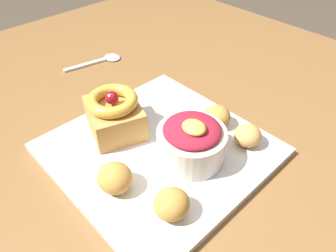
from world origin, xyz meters
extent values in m
cube|color=brown|center=(0.00, 0.00, 0.71)|extent=(1.22, 0.97, 0.04)
cylinder|color=brown|center=(-0.52, 0.39, 0.34)|extent=(0.07, 0.07, 0.69)
cube|color=white|center=(0.00, -0.09, 0.74)|extent=(0.29, 0.29, 0.01)
cube|color=#C68E47|center=(-0.08, -0.12, 0.77)|extent=(0.11, 0.10, 0.05)
torus|color=gold|center=(-0.08, -0.12, 0.80)|extent=(0.10, 0.10, 0.02)
sphere|color=maroon|center=(-0.08, -0.12, 0.81)|extent=(0.02, 0.02, 0.02)
cylinder|color=silver|center=(0.05, -0.07, 0.77)|extent=(0.10, 0.10, 0.05)
ellipsoid|color=#A31E33|center=(0.05, -0.07, 0.79)|extent=(0.08, 0.08, 0.02)
ellipsoid|color=#E5CC56|center=(0.05, -0.08, 0.81)|extent=(0.03, 0.03, 0.01)
ellipsoid|color=gold|center=(0.10, -0.16, 0.76)|extent=(0.04, 0.05, 0.04)
ellipsoid|color=gold|center=(0.03, 0.01, 0.76)|extent=(0.04, 0.04, 0.03)
ellipsoid|color=gold|center=(0.02, -0.19, 0.76)|extent=(0.05, 0.05, 0.04)
ellipsoid|color=tan|center=(0.09, 0.01, 0.76)|extent=(0.04, 0.04, 0.03)
cube|color=silver|center=(-0.30, -0.03, 0.73)|extent=(0.03, 0.10, 0.00)
ellipsoid|color=silver|center=(-0.29, 0.03, 0.73)|extent=(0.04, 0.03, 0.00)
camera|label=1|loc=(0.26, -0.32, 1.08)|focal=33.67mm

